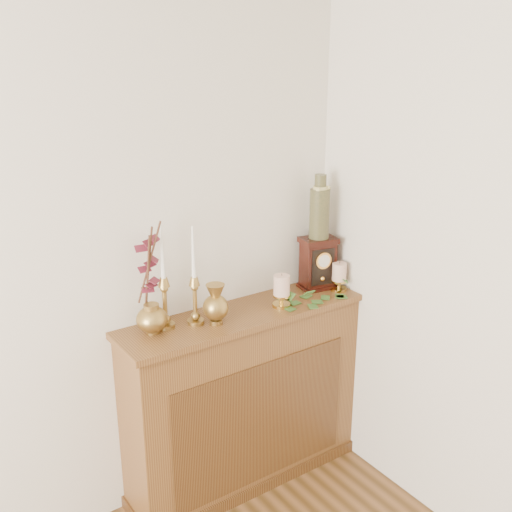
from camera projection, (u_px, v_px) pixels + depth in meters
console_shelf at (245, 403)px, 2.96m from camera, size 1.24×0.34×0.93m
candlestick_left at (164, 295)px, 2.59m from camera, size 0.08×0.08×0.48m
candlestick_center at (195, 293)px, 2.63m from camera, size 0.08×0.08×0.45m
bud_vase at (216, 305)px, 2.64m from camera, size 0.12×0.12×0.19m
ginger_jar at (149, 281)px, 2.55m from camera, size 0.20×0.22×0.50m
pillar_candle_left at (282, 289)px, 2.83m from camera, size 0.09×0.09×0.17m
pillar_candle_right at (339, 275)px, 3.02m from camera, size 0.08×0.08×0.16m
ivy_garland at (317, 296)px, 2.93m from camera, size 0.45×0.20×0.09m
mantel_clock at (318, 264)px, 3.04m from camera, size 0.20×0.16×0.27m
ceramic_vase at (320, 210)px, 2.96m from camera, size 0.10×0.10×0.32m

